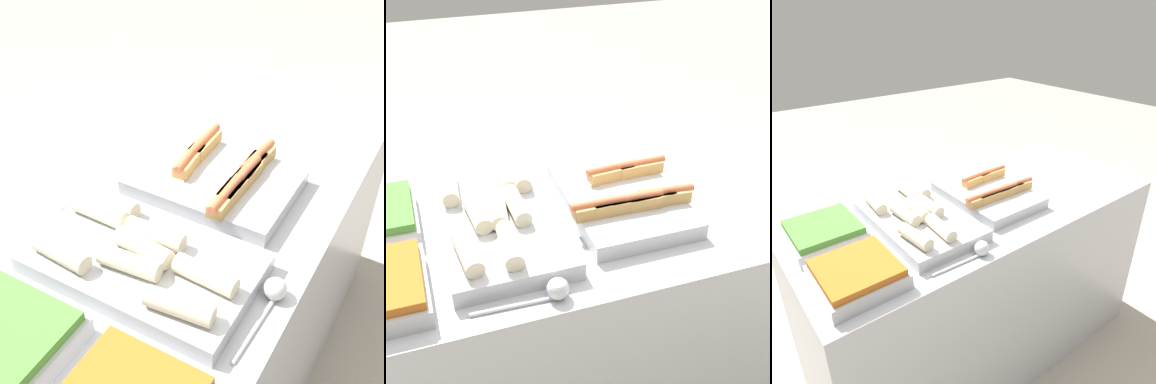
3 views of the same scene
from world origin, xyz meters
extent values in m
plane|color=#ADA393|center=(0.00, 0.00, 0.00)|extent=(12.00, 12.00, 0.00)
cube|color=#B7BABF|center=(0.00, 0.00, 0.44)|extent=(1.64, 0.71, 0.88)
cube|color=#B7BABF|center=(0.05, 0.00, 0.91)|extent=(0.32, 0.44, 0.05)
cube|color=tan|center=(0.05, -0.09, 0.95)|extent=(0.14, 0.05, 0.04)
cylinder|color=#D66B42|center=(0.05, -0.09, 0.97)|extent=(0.16, 0.03, 0.02)
cube|color=tan|center=(0.10, -0.09, 0.95)|extent=(0.14, 0.05, 0.04)
cylinder|color=#D66B42|center=(0.10, -0.09, 0.97)|extent=(0.16, 0.02, 0.02)
cube|color=tan|center=(-0.05, -0.08, 0.95)|extent=(0.14, 0.05, 0.04)
cylinder|color=#D66B42|center=(-0.05, -0.08, 0.97)|extent=(0.16, 0.02, 0.02)
cube|color=tan|center=(0.05, 0.08, 0.95)|extent=(0.14, 0.06, 0.04)
cylinder|color=#D66B42|center=(0.05, 0.08, 0.97)|extent=(0.16, 0.04, 0.02)
cube|color=tan|center=(0.15, -0.08, 0.95)|extent=(0.14, 0.06, 0.04)
cylinder|color=#D66B42|center=(0.15, -0.08, 0.97)|extent=(0.16, 0.04, 0.02)
cube|color=tan|center=(0.14, 0.09, 0.95)|extent=(0.14, 0.05, 0.04)
cylinder|color=#D66B42|center=(0.14, 0.09, 0.97)|extent=(0.16, 0.03, 0.02)
cube|color=tan|center=(0.00, -0.08, 0.95)|extent=(0.14, 0.04, 0.04)
cylinder|color=#D66B42|center=(0.00, -0.08, 0.97)|extent=(0.16, 0.02, 0.02)
cube|color=#B7BABF|center=(-0.31, 0.00, 0.91)|extent=(0.32, 0.53, 0.05)
cylinder|color=beige|center=(-0.42, -0.16, 0.96)|extent=(0.06, 0.15, 0.05)
cylinder|color=beige|center=(-0.26, 0.17, 0.96)|extent=(0.05, 0.15, 0.05)
cylinder|color=beige|center=(-0.31, 0.00, 0.96)|extent=(0.06, 0.15, 0.05)
cylinder|color=beige|center=(-0.32, -0.17, 0.96)|extent=(0.05, 0.15, 0.05)
cylinder|color=beige|center=(-0.21, 0.16, 0.96)|extent=(0.06, 0.15, 0.05)
cylinder|color=beige|center=(-0.26, 0.00, 0.96)|extent=(0.05, 0.15, 0.05)
cylinder|color=beige|center=(-0.42, 0.15, 0.96)|extent=(0.06, 0.15, 0.05)
cylinder|color=beige|center=(-0.37, 0.00, 0.96)|extent=(0.06, 0.15, 0.05)
cube|color=#B7BABF|center=(-0.65, 0.12, 0.91)|extent=(0.25, 0.26, 0.05)
cube|color=#4C9338|center=(-0.65, 0.12, 0.95)|extent=(0.23, 0.24, 0.02)
cylinder|color=silver|center=(-0.34, -0.30, 0.89)|extent=(0.21, 0.02, 0.01)
sphere|color=silver|center=(-0.24, -0.30, 0.91)|extent=(0.05, 0.05, 0.05)
cylinder|color=silver|center=(-0.34, 0.30, 0.89)|extent=(0.21, 0.02, 0.01)
sphere|color=silver|center=(-0.24, 0.30, 0.91)|extent=(0.05, 0.05, 0.05)
camera|label=1|loc=(-1.03, -0.54, 1.82)|focal=50.00mm
camera|label=2|loc=(-0.50, -1.19, 1.76)|focal=50.00mm
camera|label=3|loc=(-0.95, -1.12, 1.67)|focal=35.00mm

